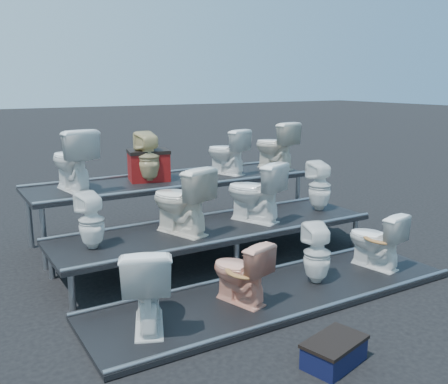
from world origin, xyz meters
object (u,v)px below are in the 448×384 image
toilet_5 (181,200)px  toilet_4 (91,221)px  toilet_9 (148,157)px  toilet_11 (275,145)px  toilet_7 (320,186)px  toilet_10 (227,152)px  toilet_3 (375,239)px  toilet_6 (254,191)px  red_crate (149,167)px  toilet_8 (72,160)px  step_stool (334,353)px  toilet_0 (147,285)px  toilet_2 (317,253)px  toilet_1 (240,271)px

toilet_5 → toilet_4: bearing=-19.5°
toilet_9 → toilet_11: toilet_11 is taller
toilet_7 → toilet_10: size_ratio=1.00×
toilet_3 → toilet_6: (-0.91, 1.30, 0.45)m
toilet_6 → red_crate: size_ratio=1.44×
toilet_8 → toilet_5: bearing=117.7°
step_stool → toilet_7: bearing=36.5°
toilet_0 → step_stool: 1.75m
toilet_4 → step_stool: size_ratio=1.20×
toilet_8 → toilet_10: size_ratio=1.17×
toilet_4 → toilet_7: bearing=169.0°
toilet_2 → toilet_11: (1.30, 2.60, 0.85)m
toilet_3 → red_crate: bearing=-67.8°
toilet_6 → toilet_10: (0.35, 1.30, 0.35)m
toilet_6 → toilet_9: toilet_9 is taller
toilet_8 → toilet_9: toilet_8 is taller
step_stool → toilet_4: bearing=100.6°
toilet_2 → toilet_10: 2.75m
toilet_3 → toilet_6: bearing=-66.3°
toilet_0 → toilet_1: bearing=-157.7°
toilet_8 → toilet_11: toilet_8 is taller
toilet_4 → toilet_5: size_ratio=0.76×
toilet_1 → toilet_0: bearing=-16.9°
toilet_9 → toilet_10: 1.31m
toilet_10 → toilet_7: bearing=102.8°
toilet_4 → toilet_8: bearing=-107.6°
toilet_5 → step_stool: toilet_5 is taller
toilet_10 → toilet_11: size_ratio=0.91×
toilet_2 → toilet_9: size_ratio=0.93×
toilet_0 → toilet_7: size_ratio=1.13×
toilet_2 → toilet_1: bearing=17.5°
step_stool → toilet_6: bearing=55.2°
toilet_7 → red_crate: size_ratio=1.27×
toilet_1 → toilet_10: 3.06m
red_crate → step_stool: size_ratio=1.06×
toilet_7 → red_crate: 2.51m
toilet_0 → toilet_5: (0.98, 1.30, 0.42)m
toilet_6 → toilet_9: 1.65m
toilet_1 → toilet_8: size_ratio=0.80×
toilet_2 → toilet_7: 1.79m
toilet_5 → red_crate: bearing=-116.7°
toilet_8 → red_crate: size_ratio=1.48×
toilet_1 → toilet_3: 1.95m
toilet_5 → toilet_10: size_ratio=1.18×
toilet_3 → toilet_9: 3.30m
toilet_8 → step_stool: size_ratio=1.57×
toilet_8 → toilet_1: bearing=102.3°
toilet_3 → toilet_11: bearing=-109.4°
toilet_6 → step_stool: size_ratio=1.52×
red_crate → toilet_3: bearing=-44.0°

